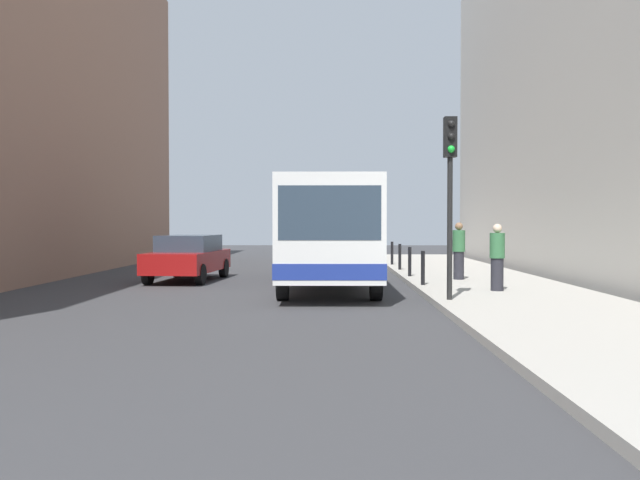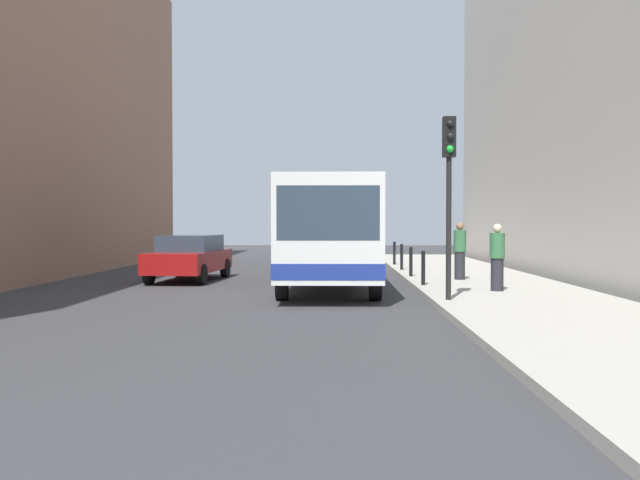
{
  "view_description": "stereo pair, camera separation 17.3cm",
  "coord_description": "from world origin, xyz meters",
  "px_view_note": "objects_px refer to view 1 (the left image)",
  "views": [
    {
      "loc": [
        0.85,
        -17.64,
        1.88
      ],
      "look_at": [
        0.59,
        0.82,
        1.42
      ],
      "focal_mm": 38.45,
      "sensor_mm": 36.0,
      "label": 1
    },
    {
      "loc": [
        1.02,
        -17.64,
        1.88
      ],
      "look_at": [
        0.59,
        0.82,
        1.42
      ],
      "focal_mm": 38.45,
      "sensor_mm": 36.0,
      "label": 2
    }
  ],
  "objects_px": {
    "car_beside_bus": "(188,257)",
    "bus": "(329,228)",
    "pedestrian_near_signal": "(497,257)",
    "bollard_mid": "(410,262)",
    "bollard_near": "(423,268)",
    "pedestrian_mid_sidewalk": "(459,251)",
    "traffic_light": "(450,173)",
    "bollard_farthest": "(392,253)",
    "bollard_far": "(400,257)"
  },
  "relations": [
    {
      "from": "traffic_light",
      "to": "pedestrian_near_signal",
      "type": "distance_m",
      "value": 3.28
    },
    {
      "from": "bollard_far",
      "to": "bus",
      "type": "bearing_deg",
      "value": -118.83
    },
    {
      "from": "bollard_farthest",
      "to": "pedestrian_mid_sidewalk",
      "type": "height_order",
      "value": "pedestrian_mid_sidewalk"
    },
    {
      "from": "car_beside_bus",
      "to": "bollard_mid",
      "type": "distance_m",
      "value": 7.2
    },
    {
      "from": "bus",
      "to": "car_beside_bus",
      "type": "relative_size",
      "value": 2.44
    },
    {
      "from": "bus",
      "to": "bollard_near",
      "type": "distance_m",
      "value": 3.22
    },
    {
      "from": "bollard_near",
      "to": "bollard_far",
      "type": "distance_m",
      "value": 6.27
    },
    {
      "from": "bollard_mid",
      "to": "bollard_near",
      "type": "bearing_deg",
      "value": -90.0
    },
    {
      "from": "traffic_light",
      "to": "pedestrian_mid_sidewalk",
      "type": "height_order",
      "value": "traffic_light"
    },
    {
      "from": "traffic_light",
      "to": "bollard_farthest",
      "type": "bearing_deg",
      "value": 90.44
    },
    {
      "from": "bollard_farthest",
      "to": "pedestrian_mid_sidewalk",
      "type": "relative_size",
      "value": 0.55
    },
    {
      "from": "bollard_near",
      "to": "bollard_mid",
      "type": "relative_size",
      "value": 1.0
    },
    {
      "from": "traffic_light",
      "to": "bollard_mid",
      "type": "xyz_separation_m",
      "value": [
        -0.1,
        6.81,
        -2.38
      ]
    },
    {
      "from": "bollard_farthest",
      "to": "pedestrian_near_signal",
      "type": "bearing_deg",
      "value": -81.39
    },
    {
      "from": "traffic_light",
      "to": "pedestrian_mid_sidewalk",
      "type": "relative_size",
      "value": 2.35
    },
    {
      "from": "traffic_light",
      "to": "car_beside_bus",
      "type": "bearing_deg",
      "value": 137.14
    },
    {
      "from": "pedestrian_near_signal",
      "to": "pedestrian_mid_sidewalk",
      "type": "relative_size",
      "value": 0.98
    },
    {
      "from": "car_beside_bus",
      "to": "traffic_light",
      "type": "xyz_separation_m",
      "value": [
        7.3,
        -6.77,
        2.22
      ]
    },
    {
      "from": "bollard_mid",
      "to": "bollard_far",
      "type": "distance_m",
      "value": 3.14
    },
    {
      "from": "traffic_light",
      "to": "pedestrian_mid_sidewalk",
      "type": "xyz_separation_m",
      "value": [
        1.25,
        5.55,
        -1.98
      ]
    },
    {
      "from": "bollard_near",
      "to": "bollard_farthest",
      "type": "bearing_deg",
      "value": 90.0
    },
    {
      "from": "bollard_far",
      "to": "pedestrian_mid_sidewalk",
      "type": "xyz_separation_m",
      "value": [
        1.35,
        -4.39,
        0.4
      ]
    },
    {
      "from": "bollard_far",
      "to": "bollard_near",
      "type": "bearing_deg",
      "value": -90.0
    },
    {
      "from": "bus",
      "to": "car_beside_bus",
      "type": "height_order",
      "value": "bus"
    },
    {
      "from": "bollard_far",
      "to": "bollard_farthest",
      "type": "bearing_deg",
      "value": 90.0
    },
    {
      "from": "bus",
      "to": "bollard_near",
      "type": "height_order",
      "value": "bus"
    },
    {
      "from": "bollard_mid",
      "to": "car_beside_bus",
      "type": "bearing_deg",
      "value": -179.71
    },
    {
      "from": "bus",
      "to": "car_beside_bus",
      "type": "bearing_deg",
      "value": -19.55
    },
    {
      "from": "pedestrian_mid_sidewalk",
      "to": "bus",
      "type": "bearing_deg",
      "value": -79.48
    },
    {
      "from": "bollard_near",
      "to": "bollard_mid",
      "type": "height_order",
      "value": "same"
    },
    {
      "from": "bollard_mid",
      "to": "pedestrian_near_signal",
      "type": "relative_size",
      "value": 0.56
    },
    {
      "from": "bollard_near",
      "to": "pedestrian_mid_sidewalk",
      "type": "bearing_deg",
      "value": 54.36
    },
    {
      "from": "car_beside_bus",
      "to": "bus",
      "type": "bearing_deg",
      "value": 165.27
    },
    {
      "from": "bus",
      "to": "bollard_far",
      "type": "height_order",
      "value": "bus"
    },
    {
      "from": "bus",
      "to": "bollard_farthest",
      "type": "xyz_separation_m",
      "value": [
        2.63,
        7.91,
        -1.1
      ]
    },
    {
      "from": "traffic_light",
      "to": "bollard_farthest",
      "type": "xyz_separation_m",
      "value": [
        -0.1,
        13.08,
        -2.38
      ]
    },
    {
      "from": "pedestrian_near_signal",
      "to": "bollard_mid",
      "type": "bearing_deg",
      "value": -147.24
    },
    {
      "from": "pedestrian_mid_sidewalk",
      "to": "car_beside_bus",
      "type": "bearing_deg",
      "value": -93.09
    },
    {
      "from": "bollard_farthest",
      "to": "pedestrian_mid_sidewalk",
      "type": "bearing_deg",
      "value": -79.83
    },
    {
      "from": "pedestrian_near_signal",
      "to": "pedestrian_mid_sidewalk",
      "type": "bearing_deg",
      "value": -161.4
    },
    {
      "from": "bus",
      "to": "pedestrian_mid_sidewalk",
      "type": "height_order",
      "value": "bus"
    },
    {
      "from": "car_beside_bus",
      "to": "pedestrian_mid_sidewalk",
      "type": "xyz_separation_m",
      "value": [
        8.54,
        -1.22,
        0.24
      ]
    },
    {
      "from": "bollard_near",
      "to": "bollard_farthest",
      "type": "relative_size",
      "value": 1.0
    },
    {
      "from": "traffic_light",
      "to": "bollard_mid",
      "type": "height_order",
      "value": "traffic_light"
    },
    {
      "from": "bollard_mid",
      "to": "pedestrian_mid_sidewalk",
      "type": "bearing_deg",
      "value": -42.87
    },
    {
      "from": "pedestrian_near_signal",
      "to": "pedestrian_mid_sidewalk",
      "type": "xyz_separation_m",
      "value": [
        -0.32,
        3.49,
        0.02
      ]
    },
    {
      "from": "bollard_near",
      "to": "bollard_farthest",
      "type": "distance_m",
      "value": 9.41
    },
    {
      "from": "traffic_light",
      "to": "bollard_mid",
      "type": "distance_m",
      "value": 7.21
    },
    {
      "from": "bollard_far",
      "to": "bollard_farthest",
      "type": "height_order",
      "value": "same"
    },
    {
      "from": "bollard_near",
      "to": "bollard_farthest",
      "type": "xyz_separation_m",
      "value": [
        0.0,
        9.41,
        0.0
      ]
    }
  ]
}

